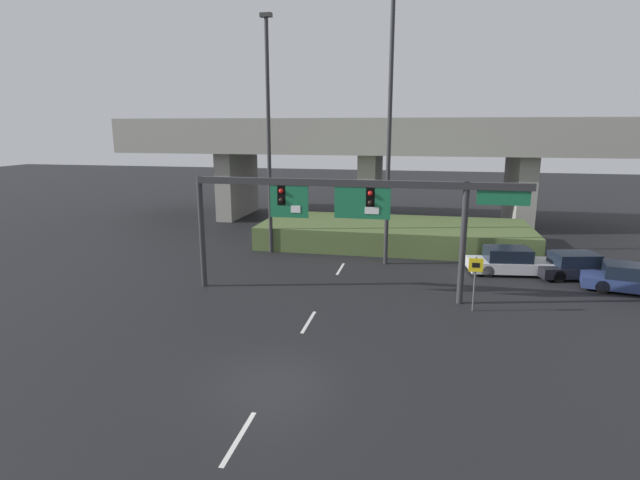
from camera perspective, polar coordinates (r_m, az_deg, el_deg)
ground_plane at (r=16.63m, az=-5.28°, el=-15.59°), size 160.00×160.00×0.00m
lane_markings at (r=28.42m, az=2.35°, el=-3.32°), size 0.14×34.66×0.01m
signal_gantry at (r=23.00m, az=2.94°, el=4.31°), size 15.47×0.44×5.55m
speed_limit_sign at (r=22.60m, az=17.30°, el=-3.97°), size 0.60×0.11×2.45m
highway_light_pole_near at (r=28.66m, az=7.94°, el=12.66°), size 0.70×0.36×15.00m
highway_light_pole_far at (r=31.44m, az=-5.90°, el=12.16°), size 0.70×0.36×14.39m
overpass_bridge at (r=42.74m, az=5.88°, el=10.20°), size 42.36×8.88×8.55m
grass_embankment at (r=34.33m, az=8.39°, el=0.67°), size 17.83×7.02×1.51m
parked_sedan_near_right at (r=29.33m, az=20.82°, el=-2.31°), size 4.66×2.41×1.44m
parked_sedan_mid_right at (r=29.89m, az=27.17°, el=-2.69°), size 4.57×2.75×1.37m
parked_sedan_far_right at (r=28.77m, az=32.30°, el=-3.85°), size 5.05×2.74×1.36m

